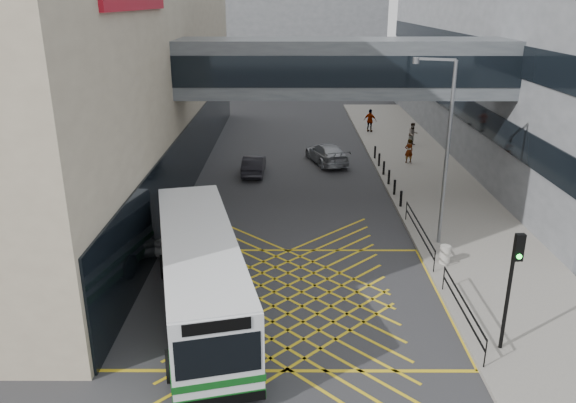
{
  "coord_description": "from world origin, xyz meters",
  "views": [
    {
      "loc": [
        0.05,
        -19.27,
        11.01
      ],
      "look_at": [
        0.0,
        4.0,
        2.6
      ],
      "focal_mm": 35.0,
      "sensor_mm": 36.0,
      "label": 1
    }
  ],
  "objects_px": {
    "car_white": "(192,232)",
    "car_silver": "(327,153)",
    "bus": "(200,271)",
    "pedestrian_b": "(413,134)",
    "pedestrian_c": "(370,121)",
    "street_lamp": "(444,142)",
    "litter_bin": "(445,254)",
    "pedestrian_a": "(409,151)",
    "traffic_light": "(513,276)",
    "car_dark": "(254,165)"
  },
  "relations": [
    {
      "from": "bus",
      "to": "car_white",
      "type": "height_order",
      "value": "bus"
    },
    {
      "from": "bus",
      "to": "litter_bin",
      "type": "xyz_separation_m",
      "value": [
        10.02,
        3.85,
        -1.13
      ]
    },
    {
      "from": "car_dark",
      "to": "pedestrian_a",
      "type": "xyz_separation_m",
      "value": [
        10.73,
        2.27,
        0.36
      ]
    },
    {
      "from": "litter_bin",
      "to": "street_lamp",
      "type": "bearing_deg",
      "value": 86.84
    },
    {
      "from": "bus",
      "to": "pedestrian_b",
      "type": "bearing_deg",
      "value": 49.03
    },
    {
      "from": "car_white",
      "to": "car_dark",
      "type": "height_order",
      "value": "car_white"
    },
    {
      "from": "street_lamp",
      "to": "litter_bin",
      "type": "height_order",
      "value": "street_lamp"
    },
    {
      "from": "car_white",
      "to": "car_silver",
      "type": "height_order",
      "value": "car_silver"
    },
    {
      "from": "litter_bin",
      "to": "pedestrian_a",
      "type": "xyz_separation_m",
      "value": [
        1.61,
        16.0,
        0.44
      ]
    },
    {
      "from": "car_white",
      "to": "bus",
      "type": "bearing_deg",
      "value": 126.38
    },
    {
      "from": "bus",
      "to": "pedestrian_a",
      "type": "xyz_separation_m",
      "value": [
        11.63,
        19.85,
        -0.69
      ]
    },
    {
      "from": "bus",
      "to": "pedestrian_b",
      "type": "relative_size",
      "value": 6.65
    },
    {
      "from": "bus",
      "to": "pedestrian_a",
      "type": "relative_size",
      "value": 6.88
    },
    {
      "from": "traffic_light",
      "to": "litter_bin",
      "type": "distance_m",
      "value": 6.85
    },
    {
      "from": "car_silver",
      "to": "litter_bin",
      "type": "height_order",
      "value": "car_silver"
    },
    {
      "from": "car_dark",
      "to": "car_silver",
      "type": "xyz_separation_m",
      "value": [
        5.02,
        2.64,
        0.11
      ]
    },
    {
      "from": "litter_bin",
      "to": "pedestrian_c",
      "type": "height_order",
      "value": "pedestrian_c"
    },
    {
      "from": "traffic_light",
      "to": "pedestrian_a",
      "type": "distance_m",
      "value": 22.57
    },
    {
      "from": "car_silver",
      "to": "pedestrian_a",
      "type": "bearing_deg",
      "value": 160.16
    },
    {
      "from": "car_white",
      "to": "car_silver",
      "type": "bearing_deg",
      "value": -92.88
    },
    {
      "from": "pedestrian_c",
      "to": "litter_bin",
      "type": "bearing_deg",
      "value": 117.96
    },
    {
      "from": "car_white",
      "to": "pedestrian_b",
      "type": "distance_m",
      "value": 23.76
    },
    {
      "from": "car_white",
      "to": "litter_bin",
      "type": "bearing_deg",
      "value": -166.53
    },
    {
      "from": "pedestrian_a",
      "to": "street_lamp",
      "type": "bearing_deg",
      "value": 69.42
    },
    {
      "from": "street_lamp",
      "to": "pedestrian_a",
      "type": "distance_m",
      "value": 14.35
    },
    {
      "from": "pedestrian_b",
      "to": "pedestrian_c",
      "type": "height_order",
      "value": "pedestrian_c"
    },
    {
      "from": "pedestrian_a",
      "to": "pedestrian_b",
      "type": "bearing_deg",
      "value": -119.07
    },
    {
      "from": "traffic_light",
      "to": "litter_bin",
      "type": "relative_size",
      "value": 5.17
    },
    {
      "from": "traffic_light",
      "to": "pedestrian_b",
      "type": "distance_m",
      "value": 27.72
    },
    {
      "from": "litter_bin",
      "to": "pedestrian_a",
      "type": "bearing_deg",
      "value": 84.25
    },
    {
      "from": "bus",
      "to": "pedestrian_b",
      "type": "height_order",
      "value": "bus"
    },
    {
      "from": "bus",
      "to": "pedestrian_a",
      "type": "bearing_deg",
      "value": 46.13
    },
    {
      "from": "car_dark",
      "to": "car_silver",
      "type": "relative_size",
      "value": 0.85
    },
    {
      "from": "car_white",
      "to": "litter_bin",
      "type": "height_order",
      "value": "car_white"
    },
    {
      "from": "car_white",
      "to": "car_dark",
      "type": "relative_size",
      "value": 1.12
    },
    {
      "from": "street_lamp",
      "to": "pedestrian_a",
      "type": "relative_size",
      "value": 5.04
    },
    {
      "from": "street_lamp",
      "to": "pedestrian_c",
      "type": "distance_m",
      "value": 23.76
    },
    {
      "from": "pedestrian_a",
      "to": "car_dark",
      "type": "bearing_deg",
      "value": -2.48
    },
    {
      "from": "pedestrian_b",
      "to": "bus",
      "type": "bearing_deg",
      "value": -130.94
    },
    {
      "from": "street_lamp",
      "to": "pedestrian_a",
      "type": "height_order",
      "value": "street_lamp"
    },
    {
      "from": "bus",
      "to": "traffic_light",
      "type": "distance_m",
      "value": 10.63
    },
    {
      "from": "bus",
      "to": "pedestrian_c",
      "type": "relative_size",
      "value": 5.94
    },
    {
      "from": "car_white",
      "to": "car_dark",
      "type": "distance_m",
      "value": 11.86
    },
    {
      "from": "car_silver",
      "to": "pedestrian_c",
      "type": "relative_size",
      "value": 2.48
    },
    {
      "from": "car_white",
      "to": "street_lamp",
      "type": "height_order",
      "value": "street_lamp"
    },
    {
      "from": "car_silver",
      "to": "car_white",
      "type": "bearing_deg",
      "value": 47.15
    },
    {
      "from": "pedestrian_b",
      "to": "pedestrian_a",
      "type": "bearing_deg",
      "value": -118.15
    },
    {
      "from": "pedestrian_a",
      "to": "pedestrian_c",
      "type": "distance_m",
      "value": 9.84
    },
    {
      "from": "car_dark",
      "to": "pedestrian_c",
      "type": "distance_m",
      "value": 15.22
    },
    {
      "from": "bus",
      "to": "traffic_light",
      "type": "relative_size",
      "value": 2.77
    }
  ]
}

